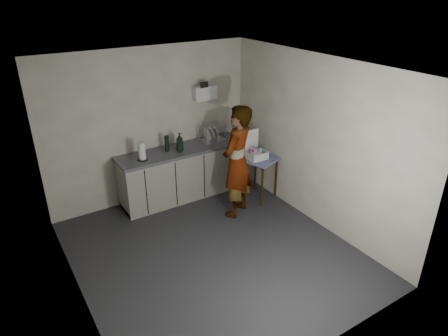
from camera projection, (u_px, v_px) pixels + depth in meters
ground at (213, 252)px, 5.69m from camera, size 4.00×4.00×0.00m
wall_back at (151, 126)px, 6.65m from camera, size 3.60×0.02×2.60m
wall_right at (314, 142)px, 5.99m from camera, size 0.02×4.00×2.60m
wall_left at (69, 209)px, 4.26m from camera, size 0.02×4.00×2.60m
ceiling at (211, 68)px, 4.57m from camera, size 3.60×4.00×0.01m
kitchen_counter at (183, 174)px, 6.99m from camera, size 2.24×0.62×0.91m
wall_shelf at (204, 93)px, 6.88m from camera, size 0.42×0.18×0.37m
side_table at (259, 163)px, 6.85m from camera, size 0.75×0.75×0.77m
standing_man at (237, 162)px, 6.27m from camera, size 0.80×0.72×1.84m
soap_bottle at (180, 142)px, 6.62m from camera, size 0.16×0.16×0.32m
soda_can at (180, 145)px, 6.76m from camera, size 0.06×0.06×0.12m
dark_bottle at (167, 143)px, 6.65m from camera, size 0.08×0.08×0.26m
paper_towel at (142, 152)px, 6.31m from camera, size 0.17×0.17×0.30m
dish_rack at (211, 137)px, 7.10m from camera, size 0.43×0.32×0.30m
bakery_box at (255, 152)px, 6.76m from camera, size 0.32×0.33×0.45m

